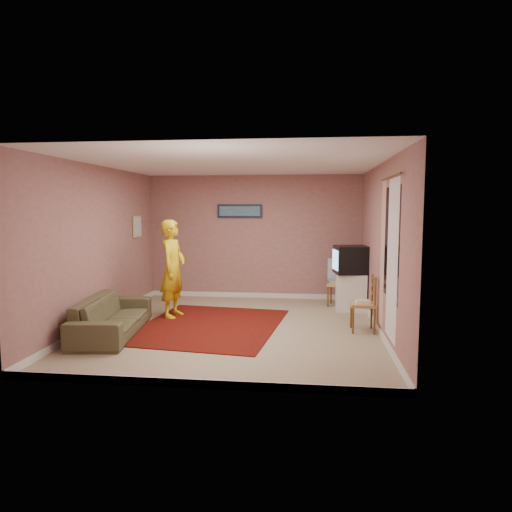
# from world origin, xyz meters

# --- Properties ---
(ground) EXTENTS (5.00, 5.00, 0.00)m
(ground) POSITION_xyz_m (0.00, 0.00, 0.00)
(ground) COLOR tan
(ground) RESTS_ON ground
(wall_back) EXTENTS (4.50, 0.02, 2.60)m
(wall_back) POSITION_xyz_m (0.00, 2.50, 1.30)
(wall_back) COLOR #AA7071
(wall_back) RESTS_ON ground
(wall_front) EXTENTS (4.50, 0.02, 2.60)m
(wall_front) POSITION_xyz_m (0.00, -2.50, 1.30)
(wall_front) COLOR #AA7071
(wall_front) RESTS_ON ground
(wall_left) EXTENTS (0.02, 5.00, 2.60)m
(wall_left) POSITION_xyz_m (-2.25, 0.00, 1.30)
(wall_left) COLOR #AA7071
(wall_left) RESTS_ON ground
(wall_right) EXTENTS (0.02, 5.00, 2.60)m
(wall_right) POSITION_xyz_m (2.25, 0.00, 1.30)
(wall_right) COLOR #AA7071
(wall_right) RESTS_ON ground
(ceiling) EXTENTS (4.50, 5.00, 0.02)m
(ceiling) POSITION_xyz_m (0.00, 0.00, 2.60)
(ceiling) COLOR white
(ceiling) RESTS_ON wall_back
(baseboard_back) EXTENTS (4.50, 0.02, 0.10)m
(baseboard_back) POSITION_xyz_m (0.00, 2.49, 0.05)
(baseboard_back) COLOR white
(baseboard_back) RESTS_ON ground
(baseboard_front) EXTENTS (4.50, 0.02, 0.10)m
(baseboard_front) POSITION_xyz_m (0.00, -2.49, 0.05)
(baseboard_front) COLOR white
(baseboard_front) RESTS_ON ground
(baseboard_left) EXTENTS (0.02, 5.00, 0.10)m
(baseboard_left) POSITION_xyz_m (-2.24, 0.00, 0.05)
(baseboard_left) COLOR white
(baseboard_left) RESTS_ON ground
(baseboard_right) EXTENTS (0.02, 5.00, 0.10)m
(baseboard_right) POSITION_xyz_m (2.24, 0.00, 0.05)
(baseboard_right) COLOR white
(baseboard_right) RESTS_ON ground
(window) EXTENTS (0.01, 1.10, 1.50)m
(window) POSITION_xyz_m (2.24, -0.90, 1.45)
(window) COLOR black
(window) RESTS_ON wall_right
(curtain_sheer) EXTENTS (0.01, 0.75, 2.10)m
(curtain_sheer) POSITION_xyz_m (2.23, -1.05, 1.25)
(curtain_sheer) COLOR white
(curtain_sheer) RESTS_ON wall_right
(curtain_floral) EXTENTS (0.01, 0.35, 2.10)m
(curtain_floral) POSITION_xyz_m (2.21, -0.35, 1.25)
(curtain_floral) COLOR beige
(curtain_floral) RESTS_ON wall_right
(curtain_rod) EXTENTS (0.02, 1.40, 0.02)m
(curtain_rod) POSITION_xyz_m (2.20, -0.90, 2.32)
(curtain_rod) COLOR brown
(curtain_rod) RESTS_ON wall_right
(picture_back) EXTENTS (0.95, 0.04, 0.28)m
(picture_back) POSITION_xyz_m (-0.30, 2.47, 1.85)
(picture_back) COLOR #151B3A
(picture_back) RESTS_ON wall_back
(picture_left) EXTENTS (0.04, 0.38, 0.42)m
(picture_left) POSITION_xyz_m (-2.22, 1.60, 1.55)
(picture_left) COLOR beige
(picture_left) RESTS_ON wall_left
(area_rug) EXTENTS (2.47, 2.95, 0.01)m
(area_rug) POSITION_xyz_m (-0.44, 0.05, 0.01)
(area_rug) COLOR black
(area_rug) RESTS_ON ground
(tv_cabinet) EXTENTS (0.54, 0.49, 0.69)m
(tv_cabinet) POSITION_xyz_m (1.95, 1.52, 0.35)
(tv_cabinet) COLOR white
(tv_cabinet) RESTS_ON ground
(crt_tv) EXTENTS (0.68, 0.63, 0.52)m
(crt_tv) POSITION_xyz_m (1.94, 1.52, 0.95)
(crt_tv) COLOR black
(crt_tv) RESTS_ON tv_cabinet
(chair_a) EXTENTS (0.47, 0.45, 0.47)m
(chair_a) POSITION_xyz_m (1.74, 1.86, 0.53)
(chair_a) COLOR tan
(chair_a) RESTS_ON ground
(dvd_player) EXTENTS (0.42, 0.33, 0.07)m
(dvd_player) POSITION_xyz_m (1.74, 1.86, 0.48)
(dvd_player) COLOR silver
(dvd_player) RESTS_ON chair_a
(blue_throw) EXTENTS (0.40, 0.05, 0.42)m
(blue_throw) POSITION_xyz_m (1.74, 2.05, 0.70)
(blue_throw) COLOR #88A3DF
(blue_throw) RESTS_ON chair_a
(chair_b) EXTENTS (0.38, 0.40, 0.47)m
(chair_b) POSITION_xyz_m (2.00, 0.03, 0.53)
(chair_b) COLOR tan
(chair_b) RESTS_ON ground
(game_console) EXTENTS (0.23, 0.18, 0.04)m
(game_console) POSITION_xyz_m (2.00, 0.03, 0.47)
(game_console) COLOR white
(game_console) RESTS_ON chair_b
(sofa) EXTENTS (1.00, 2.04, 0.57)m
(sofa) POSITION_xyz_m (-1.80, -0.59, 0.29)
(sofa) COLOR brown
(sofa) RESTS_ON ground
(person) EXTENTS (0.49, 0.67, 1.71)m
(person) POSITION_xyz_m (-1.20, 0.61, 0.86)
(person) COLOR yellow
(person) RESTS_ON ground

